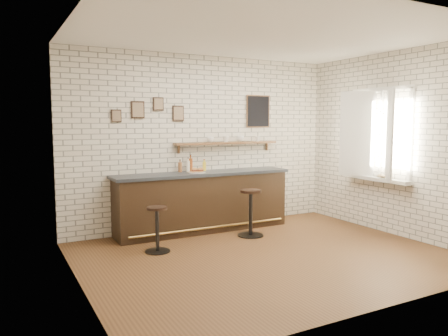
% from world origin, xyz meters
% --- Properties ---
extents(ground, '(5.00, 5.00, 0.00)m').
position_xyz_m(ground, '(0.00, 0.00, 0.00)').
color(ground, brown).
rests_on(ground, ground).
extents(bar_counter, '(3.10, 0.65, 1.01)m').
position_xyz_m(bar_counter, '(-0.17, 1.70, 0.51)').
color(bar_counter, black).
rests_on(bar_counter, ground).
extents(sandwich_plate, '(0.28, 0.28, 0.01)m').
position_xyz_m(sandwich_plate, '(-0.30, 1.67, 1.02)').
color(sandwich_plate, white).
rests_on(sandwich_plate, bar_counter).
extents(ciabatta_sandwich, '(0.21, 0.14, 0.07)m').
position_xyz_m(ciabatta_sandwich, '(-0.29, 1.67, 1.06)').
color(ciabatta_sandwich, tan).
rests_on(ciabatta_sandwich, sandwich_plate).
extents(potato_chips, '(0.26, 0.17, 0.00)m').
position_xyz_m(potato_chips, '(-0.32, 1.67, 1.02)').
color(potato_chips, gold).
rests_on(potato_chips, sandwich_plate).
extents(bitters_bottle_brown, '(0.07, 0.07, 0.21)m').
position_xyz_m(bitters_bottle_brown, '(-0.52, 1.87, 1.10)').
color(bitters_bottle_brown, brown).
rests_on(bitters_bottle_brown, bar_counter).
extents(bitters_bottle_white, '(0.06, 0.06, 0.24)m').
position_xyz_m(bitters_bottle_white, '(-0.37, 1.87, 1.11)').
color(bitters_bottle_white, white).
rests_on(bitters_bottle_white, bar_counter).
extents(bitters_bottle_amber, '(0.07, 0.07, 0.29)m').
position_xyz_m(bitters_bottle_amber, '(-0.32, 1.87, 1.13)').
color(bitters_bottle_amber, '#944417').
rests_on(bitters_bottle_amber, bar_counter).
extents(condiment_bottle_yellow, '(0.06, 0.06, 0.20)m').
position_xyz_m(condiment_bottle_yellow, '(-0.06, 1.87, 1.09)').
color(condiment_bottle_yellow, yellow).
rests_on(condiment_bottle_yellow, bar_counter).
extents(bar_stool_left, '(0.36, 0.36, 0.65)m').
position_xyz_m(bar_stool_left, '(-1.28, 0.89, 0.35)').
color(bar_stool_left, black).
rests_on(bar_stool_left, ground).
extents(bar_stool_right, '(0.42, 0.42, 0.76)m').
position_xyz_m(bar_stool_right, '(0.36, 1.01, 0.41)').
color(bar_stool_right, black).
rests_on(bar_stool_right, ground).
extents(wall_shelf, '(2.00, 0.18, 0.18)m').
position_xyz_m(wall_shelf, '(0.40, 1.90, 1.48)').
color(wall_shelf, brown).
rests_on(wall_shelf, ground).
extents(shelf_cup_a, '(0.13, 0.13, 0.10)m').
position_xyz_m(shelf_cup_a, '(0.07, 1.90, 1.55)').
color(shelf_cup_a, white).
rests_on(shelf_cup_a, wall_shelf).
extents(shelf_cup_b, '(0.15, 0.15, 0.10)m').
position_xyz_m(shelf_cup_b, '(0.37, 1.90, 1.55)').
color(shelf_cup_b, white).
rests_on(shelf_cup_b, wall_shelf).
extents(shelf_cup_c, '(0.17, 0.17, 0.11)m').
position_xyz_m(shelf_cup_c, '(0.68, 1.90, 1.55)').
color(shelf_cup_c, white).
rests_on(shelf_cup_c, wall_shelf).
extents(shelf_cup_d, '(0.13, 0.13, 0.09)m').
position_xyz_m(shelf_cup_d, '(1.05, 1.90, 1.54)').
color(shelf_cup_d, white).
rests_on(shelf_cup_d, wall_shelf).
extents(back_wall_decor, '(2.96, 0.02, 0.56)m').
position_xyz_m(back_wall_decor, '(0.23, 1.98, 2.05)').
color(back_wall_decor, black).
rests_on(back_wall_decor, ground).
extents(window_sill, '(0.20, 1.35, 0.06)m').
position_xyz_m(window_sill, '(2.40, 0.30, 0.90)').
color(window_sill, white).
rests_on(window_sill, ground).
extents(casement_window, '(0.40, 1.30, 1.56)m').
position_xyz_m(casement_window, '(2.36, 0.30, 1.65)').
color(casement_window, white).
rests_on(casement_window, ground).
extents(book_lower, '(0.21, 0.26, 0.02)m').
position_xyz_m(book_lower, '(2.38, 0.19, 0.94)').
color(book_lower, tan).
rests_on(book_lower, window_sill).
extents(book_upper, '(0.25, 0.27, 0.02)m').
position_xyz_m(book_upper, '(2.38, 0.21, 0.96)').
color(book_upper, tan).
rests_on(book_upper, book_lower).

